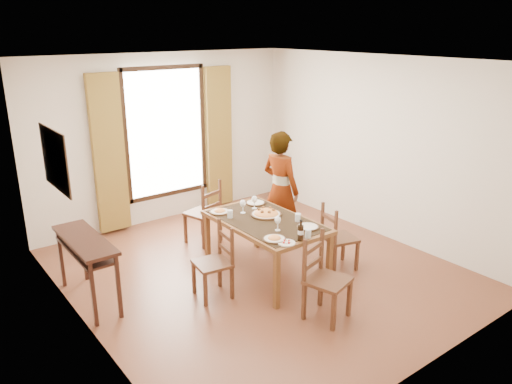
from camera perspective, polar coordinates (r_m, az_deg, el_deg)
ground at (r=6.68m, az=0.32°, el=-8.99°), size 5.00×5.00×0.00m
room_shell at (r=6.22m, az=-0.42°, el=4.16°), size 4.60×5.10×2.74m
console_table at (r=6.02m, az=-18.93°, el=-6.03°), size 0.38×1.20×0.80m
dining_table at (r=6.32m, az=1.10°, el=-3.78°), size 0.95×1.59×0.76m
chair_west at (r=5.95m, az=-4.73°, el=-8.16°), size 0.45×0.45×0.90m
chair_north at (r=7.37m, az=-5.94°, el=-2.53°), size 0.53×0.53×0.97m
chair_south at (r=5.56m, az=7.87°, el=-9.99°), size 0.52×0.52×0.96m
chair_east at (r=6.67m, az=9.32°, el=-5.34°), size 0.48×0.48×0.89m
man at (r=7.15m, az=2.83°, el=0.28°), size 0.75×0.60×1.70m
plate_sw at (r=5.72m, az=2.11°, el=-5.23°), size 0.27×0.27×0.05m
plate_se at (r=6.08m, az=5.96°, el=-3.84°), size 0.27×0.27×0.05m
plate_nw at (r=6.54m, az=-4.17°, el=-2.12°), size 0.27×0.27×0.05m
plate_ne at (r=6.85m, az=-0.08°, el=-1.11°), size 0.27×0.27×0.05m
pasta_platter at (r=6.42m, az=1.17°, el=-2.27°), size 0.40×0.40×0.10m
caprese_plate at (r=5.63m, az=3.51°, el=-5.72°), size 0.20×0.20×0.04m
wine_glass_a at (r=5.94m, az=2.50°, el=-3.59°), size 0.08×0.08×0.18m
wine_glass_b at (r=6.64m, az=-0.18°, el=-1.17°), size 0.08×0.08×0.18m
wine_glass_c at (r=6.49m, az=-1.51°, el=-1.66°), size 0.08×0.08×0.18m
tumbler_a at (r=6.26m, az=4.80°, el=-2.91°), size 0.07×0.07×0.10m
tumbler_b at (r=6.35m, az=-2.98°, el=-2.52°), size 0.07×0.07×0.10m
tumbler_c at (r=5.79m, az=5.98°, el=-4.75°), size 0.07×0.07×0.10m
wine_bottle at (r=5.69m, az=5.14°, el=-4.36°), size 0.07×0.07×0.25m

